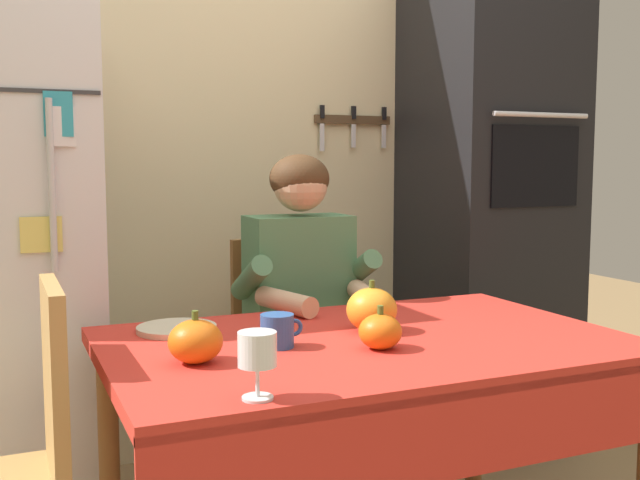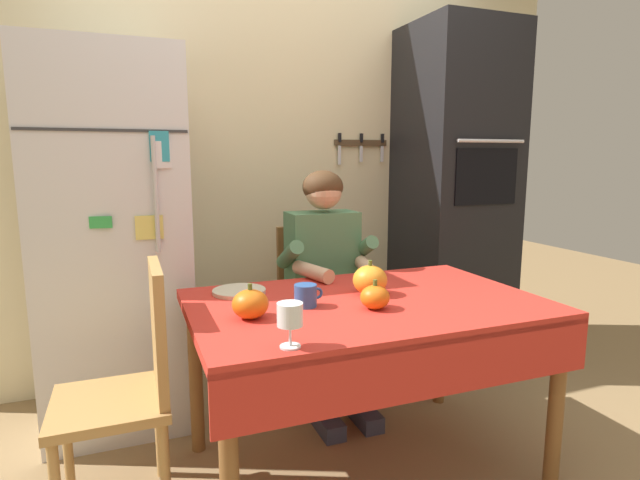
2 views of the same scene
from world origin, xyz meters
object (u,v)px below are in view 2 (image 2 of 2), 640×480
object	(u,v)px
pumpkin_large	(250,304)
serving_tray	(239,291)
chair_behind_person	(314,302)
chair_left_side	(132,379)
refrigerator	(114,242)
dining_table	(368,321)
seated_person	(327,270)
wall_oven	(453,199)
pumpkin_medium	(370,280)
coffee_mug	(306,295)
pumpkin_small	(375,297)
wine_glass	(290,316)

from	to	relation	value
pumpkin_large	serving_tray	xyz separation A→B (m)	(0.03, 0.35, -0.04)
chair_behind_person	chair_left_side	distance (m)	1.18
refrigerator	chair_left_side	xyz separation A→B (m)	(0.05, -0.78, -0.39)
dining_table	serving_tray	world-z (taller)	serving_tray
seated_person	refrigerator	bearing A→B (deg)	164.57
chair_left_side	serving_tray	size ratio (longest dim) A/B	4.13
wall_oven	seated_person	distance (m)	1.08
wall_oven	dining_table	xyz separation A→B (m)	(-1.05, -0.92, -0.39)
pumpkin_medium	serving_tray	world-z (taller)	pumpkin_medium
seated_person	coffee_mug	bearing A→B (deg)	-118.83
dining_table	serving_tray	bearing A→B (deg)	145.80
seated_person	pumpkin_medium	bearing A→B (deg)	-91.15
wall_oven	pumpkin_small	distance (m)	1.50
chair_behind_person	coffee_mug	xyz separation A→B (m)	(-0.32, -0.77, 0.27)
chair_behind_person	coffee_mug	size ratio (longest dim) A/B	8.08
chair_behind_person	pumpkin_small	distance (m)	0.93
dining_table	coffee_mug	bearing A→B (deg)	174.27
refrigerator	coffee_mug	bearing A→B (deg)	-51.03
dining_table	pumpkin_large	distance (m)	0.51
wall_oven	pumpkin_large	distance (m)	1.83
refrigerator	coffee_mug	world-z (taller)	refrigerator
seated_person	chair_left_side	xyz separation A→B (m)	(-0.96, -0.50, -0.23)
chair_behind_person	pumpkin_medium	distance (m)	0.76
refrigerator	wall_oven	distance (m)	2.01
coffee_mug	pumpkin_large	size ratio (longest dim) A/B	0.88
wine_glass	serving_tray	size ratio (longest dim) A/B	0.62
pumpkin_small	serving_tray	xyz separation A→B (m)	(-0.44, 0.41, -0.04)
refrigerator	wall_oven	world-z (taller)	wall_oven
refrigerator	wine_glass	xyz separation A→B (m)	(0.51, -1.24, -0.06)
chair_behind_person	pumpkin_small	bearing A→B (deg)	-95.36
pumpkin_small	pumpkin_medium	bearing A→B (deg)	68.77
coffee_mug	serving_tray	bearing A→B (deg)	125.16
refrigerator	pumpkin_small	world-z (taller)	refrigerator
chair_behind_person	coffee_mug	world-z (taller)	chair_behind_person
chair_behind_person	wine_glass	size ratio (longest dim) A/B	6.67
wine_glass	pumpkin_large	distance (m)	0.33
coffee_mug	pumpkin_small	world-z (taller)	pumpkin_small
chair_left_side	pumpkin_medium	distance (m)	1.00
wall_oven	pumpkin_small	xyz separation A→B (m)	(-1.07, -1.02, -0.26)
wine_glass	pumpkin_small	distance (m)	0.50
seated_person	wall_oven	bearing A→B (deg)	17.89
seated_person	coffee_mug	size ratio (longest dim) A/B	10.82
pumpkin_large	coffee_mug	bearing A→B (deg)	15.86
wall_oven	chair_left_side	size ratio (longest dim) A/B	2.26
dining_table	coffee_mug	world-z (taller)	coffee_mug
wall_oven	chair_behind_person	size ratio (longest dim) A/B	2.26
refrigerator	wall_oven	size ratio (longest dim) A/B	0.86
refrigerator	pumpkin_large	bearing A→B (deg)	-63.51
chair_behind_person	wine_glass	xyz separation A→B (m)	(-0.50, -1.15, 0.33)
seated_person	pumpkin_medium	xyz separation A→B (m)	(-0.01, -0.51, 0.07)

